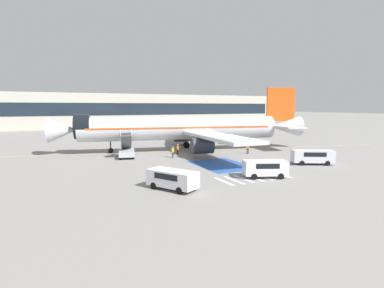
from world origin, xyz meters
name	(u,v)px	position (x,y,z in m)	size (l,w,h in m)	color
ground_plane	(172,151)	(0.00, 0.00, 0.00)	(600.00, 600.00, 0.00)	gray
apron_leadline_yellow	(181,151)	(1.55, -0.13, 0.00)	(0.20, 76.43, 0.01)	gold
apron_stand_patch_blue	(222,165)	(1.55, -13.60, 0.00)	(6.20, 8.63, 0.01)	#2856A8
apron_walkway_bar_0	(224,181)	(-2.65, -20.91, 0.00)	(0.44, 3.60, 0.01)	silver
apron_walkway_bar_1	(234,180)	(-1.45, -20.91, 0.00)	(0.44, 3.60, 0.01)	silver
apron_walkway_bar_2	(244,179)	(-0.25, -20.91, 0.00)	(0.44, 3.60, 0.01)	silver
apron_walkway_bar_3	(253,178)	(0.95, -20.91, 0.00)	(0.44, 3.60, 0.01)	silver
apron_walkway_bar_4	(262,176)	(2.15, -20.91, 0.00)	(0.44, 3.60, 0.01)	silver
apron_walkway_bar_5	(271,175)	(3.35, -20.91, 0.00)	(0.44, 3.60, 0.01)	silver
apron_walkway_bar_6	(280,174)	(4.55, -20.91, 0.00)	(0.44, 3.60, 0.01)	silver
airliner	(185,128)	(2.22, -0.28, 3.78)	(42.23, 36.26, 10.74)	silver
boarding_stairs_forward	(127,150)	(-8.12, -2.59, 1.02)	(3.18, 5.52, 4.25)	#ADB2BA
fuel_tanker	(173,131)	(8.57, 21.19, 1.63)	(9.59, 3.60, 3.25)	#38383D
service_van_0	(172,178)	(-8.37, -21.47, 1.07)	(4.02, 4.98, 1.75)	silver
service_van_1	(313,156)	(12.26, -18.23, 1.13)	(5.38, 4.03, 1.85)	silver
service_van_2	(265,167)	(2.11, -21.35, 1.10)	(4.86, 3.46, 1.80)	silver
ground_crew_0	(173,151)	(-2.12, -5.85, 0.97)	(0.46, 0.47, 1.69)	#2D2D33
ground_crew_1	(178,149)	(-0.40, -3.54, 0.93)	(0.24, 0.44, 1.63)	black
ground_crew_2	(248,147)	(9.86, -7.55, 1.07)	(0.49, 0.40, 1.85)	#2D2D33
terminal_building	(145,110)	(14.81, 64.87, 5.93)	(108.27, 12.10, 11.86)	#B2AD9E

